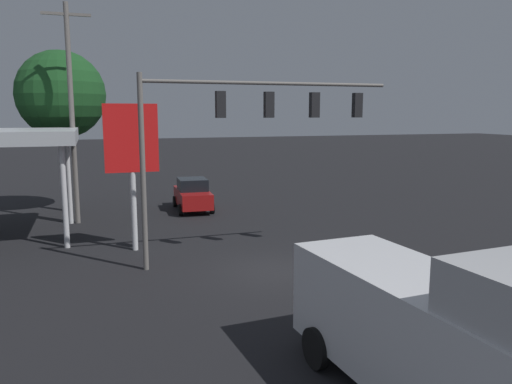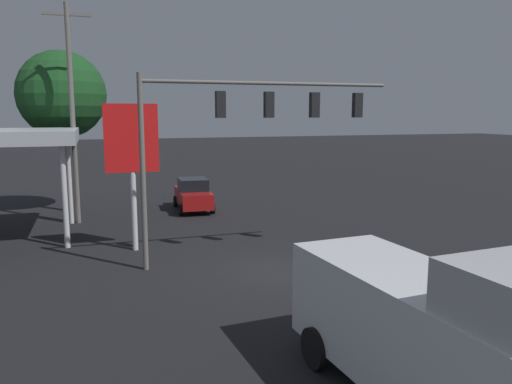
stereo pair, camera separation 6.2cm
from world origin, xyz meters
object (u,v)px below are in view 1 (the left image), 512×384
(utility_pole, at_px, (72,110))
(price_sign, at_px, (131,146))
(sedan_waiting, at_px, (193,195))
(traffic_signal_assembly, at_px, (247,120))
(street_tree, at_px, (61,95))
(delivery_truck, at_px, (432,332))

(utility_pole, xyz_separation_m, price_sign, (-2.46, 6.45, -1.48))
(utility_pole, xyz_separation_m, sedan_waiting, (-6.58, -1.63, -5.03))
(traffic_signal_assembly, distance_m, street_tree, 15.02)
(delivery_truck, bearing_deg, price_sign, -166.68)
(traffic_signal_assembly, xyz_separation_m, price_sign, (4.17, -2.89, -1.10))
(price_sign, relative_size, street_tree, 0.66)
(utility_pole, relative_size, sedan_waiting, 2.54)
(sedan_waiting, bearing_deg, utility_pole, -73.28)
(delivery_truck, height_order, sedan_waiting, delivery_truck)
(delivery_truck, bearing_deg, sedan_waiting, 176.49)
(traffic_signal_assembly, bearing_deg, street_tree, -60.84)
(utility_pole, bearing_deg, street_tree, -80.01)
(utility_pole, bearing_deg, traffic_signal_assembly, 125.39)
(price_sign, relative_size, sedan_waiting, 1.39)
(traffic_signal_assembly, xyz_separation_m, delivery_truck, (-0.27, 11.03, -3.90))
(sedan_waiting, height_order, street_tree, street_tree)
(price_sign, xyz_separation_m, sedan_waiting, (-4.11, -8.08, -3.54))
(utility_pole, relative_size, street_tree, 1.20)
(price_sign, distance_m, street_tree, 10.91)
(utility_pole, distance_m, sedan_waiting, 8.44)
(traffic_signal_assembly, distance_m, sedan_waiting, 11.92)
(utility_pole, distance_m, street_tree, 3.89)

